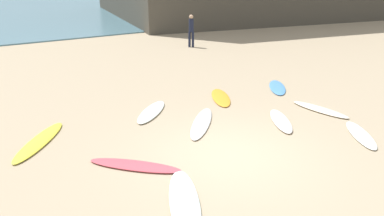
% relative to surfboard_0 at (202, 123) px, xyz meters
% --- Properties ---
extents(ground_plane, '(120.00, 120.00, 0.00)m').
position_rel_surfboard_0_xyz_m(ground_plane, '(-0.58, -2.04, -0.04)').
color(ground_plane, tan).
extents(surfboard_0, '(2.11, 2.19, 0.08)m').
position_rel_surfboard_0_xyz_m(surfboard_0, '(0.00, 0.00, 0.00)').
color(surfboard_0, white).
rests_on(surfboard_0, ground_plane).
extents(surfboard_1, '(1.66, 2.51, 0.08)m').
position_rel_surfboard_0_xyz_m(surfboard_1, '(-2.61, -3.20, -0.00)').
color(surfboard_1, white).
rests_on(surfboard_1, ground_plane).
extents(surfboard_2, '(1.45, 1.90, 0.09)m').
position_rel_surfboard_0_xyz_m(surfboard_2, '(2.07, -1.18, 0.00)').
color(surfboard_2, silver).
rests_on(surfboard_2, ground_plane).
extents(surfboard_3, '(2.04, 2.35, 0.08)m').
position_rel_surfboard_0_xyz_m(surfboard_3, '(-4.33, 1.28, -0.00)').
color(surfboard_3, yellow).
rests_on(surfboard_3, ground_plane).
extents(surfboard_4, '(0.69, 2.08, 0.09)m').
position_rel_surfboard_0_xyz_m(surfboard_4, '(3.84, -1.16, 0.00)').
color(surfboard_4, beige).
rests_on(surfboard_4, ground_plane).
extents(surfboard_5, '(1.89, 1.98, 0.08)m').
position_rel_surfboard_0_xyz_m(surfboard_5, '(-2.78, -1.32, -0.00)').
color(surfboard_5, '#D94C58').
rests_on(surfboard_5, ground_plane).
extents(surfboard_6, '(1.69, 1.90, 0.07)m').
position_rel_surfboard_0_xyz_m(surfboard_6, '(4.47, 1.38, -0.01)').
color(surfboard_6, '#5598E0').
rests_on(surfboard_6, ground_plane).
extents(surfboard_7, '(1.50, 2.07, 0.07)m').
position_rel_surfboard_0_xyz_m(surfboard_7, '(1.91, 1.59, -0.01)').
color(surfboard_7, orange).
rests_on(surfboard_7, ground_plane).
extents(surfboard_8, '(1.53, 1.85, 0.07)m').
position_rel_surfboard_0_xyz_m(surfboard_8, '(3.18, -3.11, -0.00)').
color(surfboard_8, white).
rests_on(surfboard_8, ground_plane).
extents(surfboard_9, '(1.92, 1.88, 0.09)m').
position_rel_surfboard_0_xyz_m(surfboard_9, '(-0.82, 1.63, 0.00)').
color(surfboard_9, white).
rests_on(surfboard_9, ground_plane).
extents(beachgoer_near, '(0.39, 0.39, 1.85)m').
position_rel_surfboard_0_xyz_m(beachgoer_near, '(6.14, 10.02, 1.00)').
color(beachgoer_near, '#191E33').
rests_on(beachgoer_near, ground_plane).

